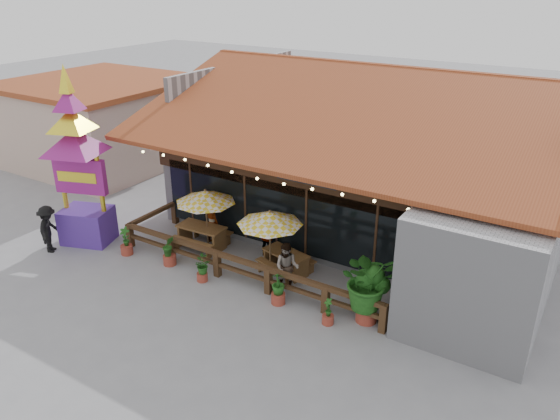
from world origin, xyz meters
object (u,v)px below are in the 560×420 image
Objects in this scene: tropical_plant at (369,282)px; pedestrian at (49,229)px; picnic_table_left at (202,233)px; umbrella_right at (270,218)px; thai_sign_tower at (75,146)px; umbrella_left at (205,197)px; picnic_table_right at (286,259)px.

pedestrian is at bearing -169.96° from tropical_plant.
umbrella_right is at bearing -4.58° from picnic_table_left.
thai_sign_tower is 11.13m from tropical_plant.
picnic_table_right is at bearing -0.49° from umbrella_left.
pedestrian is (-4.61, -3.18, -1.12)m from umbrella_left.
picnic_table_left is at bearing 171.17° from tropical_plant.
umbrella_left is 6.88m from tropical_plant.
umbrella_right is at bearing 167.78° from tropical_plant.
umbrella_right is 7.39m from thai_sign_tower.
tropical_plant is (3.82, -0.83, -0.70)m from umbrella_right.
thai_sign_tower is at bearing -154.96° from umbrella_left.
umbrella_right reaches higher than picnic_table_right.
picnic_table_right is (3.34, -0.03, -1.49)m from umbrella_left.
picnic_table_left is at bearing -178.88° from picnic_table_right.
umbrella_right is (2.92, -0.35, 0.01)m from umbrella_left.
umbrella_left is at bearing -88.13° from pedestrian.
pedestrian is (-0.50, -1.27, -2.81)m from thai_sign_tower.
umbrella_left is at bearing 27.01° from picnic_table_left.
umbrella_right is 1.45× the size of picnic_table_right.
picnic_table_right is at bearing -101.12° from pedestrian.
picnic_table_right is at bearing 161.39° from tropical_plant.
tropical_plant is at bearing -112.74° from pedestrian.
picnic_table_left is 1.00× the size of picnic_table_right.
picnic_table_right is 1.05× the size of pedestrian.
umbrella_left is at bearing 170.12° from tropical_plant.
umbrella_right is 1.16× the size of tropical_plant.
umbrella_left is 1.53× the size of picnic_table_left.
umbrella_left is 1.06× the size of umbrella_right.
pedestrian is (-7.95, -3.16, 0.36)m from picnic_table_right.
umbrella_right is 0.38× the size of thai_sign_tower.
umbrella_left is at bearing 173.23° from umbrella_right.
umbrella_left is 1.44m from picnic_table_left.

